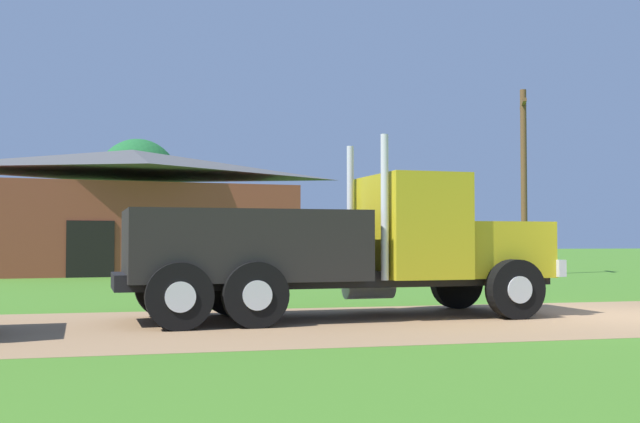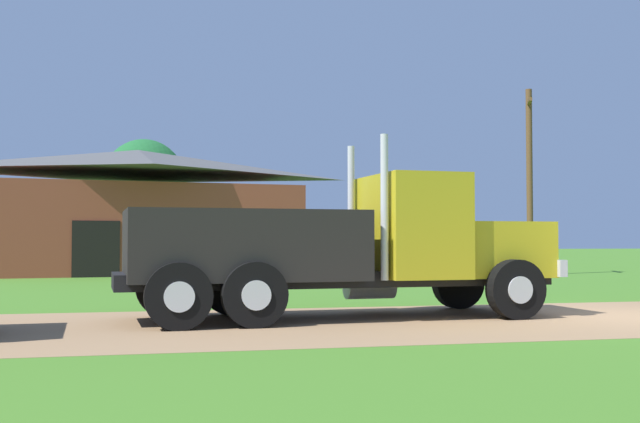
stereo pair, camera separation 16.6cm
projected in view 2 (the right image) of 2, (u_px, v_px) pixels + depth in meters
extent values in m
plane|color=#447A23|center=(624.00, 316.00, 14.87)|extent=(200.00, 200.00, 0.00)
cube|color=#9D7852|center=(624.00, 316.00, 14.87)|extent=(120.00, 6.04, 0.01)
cube|color=black|center=(337.00, 278.00, 14.55)|extent=(8.21, 2.05, 0.28)
cube|color=gold|center=(489.00, 249.00, 15.46)|extent=(1.94, 2.16, 1.06)
cube|color=silver|center=(532.00, 267.00, 15.71)|extent=(0.29, 2.25, 0.32)
cube|color=gold|center=(410.00, 227.00, 15.00)|extent=(1.67, 2.43, 1.95)
cube|color=#2D3D4C|center=(447.00, 207.00, 15.23)|extent=(0.16, 1.95, 0.86)
cylinder|color=silver|center=(351.00, 211.00, 15.65)|extent=(0.14, 0.14, 2.61)
cylinder|color=silver|center=(384.00, 207.00, 13.87)|extent=(0.14, 0.14, 2.61)
cylinder|color=silver|center=(370.00, 286.00, 15.81)|extent=(1.03, 0.58, 0.52)
cube|color=black|center=(243.00, 245.00, 14.07)|extent=(4.30, 2.59, 1.24)
cylinder|color=black|center=(458.00, 283.00, 16.53)|extent=(1.11, 0.37, 1.10)
cylinder|color=silver|center=(455.00, 282.00, 16.68)|extent=(0.50, 0.07, 0.49)
cylinder|color=black|center=(516.00, 289.00, 14.28)|extent=(1.11, 0.37, 1.10)
cylinder|color=silver|center=(520.00, 290.00, 14.13)|extent=(0.50, 0.07, 0.49)
cylinder|color=black|center=(165.00, 288.00, 14.81)|extent=(1.11, 0.37, 1.10)
cylinder|color=silver|center=(164.00, 287.00, 14.96)|extent=(0.50, 0.07, 0.49)
cylinder|color=black|center=(178.00, 296.00, 12.56)|extent=(1.11, 0.37, 1.10)
cylinder|color=silver|center=(179.00, 297.00, 12.40)|extent=(0.50, 0.07, 0.49)
cylinder|color=black|center=(230.00, 287.00, 15.16)|extent=(1.11, 0.37, 1.10)
cylinder|color=silver|center=(229.00, 286.00, 15.31)|extent=(0.50, 0.07, 0.49)
cylinder|color=black|center=(254.00, 295.00, 12.91)|extent=(1.11, 0.37, 1.10)
cylinder|color=silver|center=(256.00, 295.00, 12.76)|extent=(0.50, 0.07, 0.49)
cube|color=#98422D|center=(138.00, 230.00, 34.36)|extent=(13.99, 8.67, 3.79)
pyramid|color=#505050|center=(138.00, 162.00, 34.46)|extent=(14.69, 9.11, 1.09)
cube|color=black|center=(96.00, 249.00, 30.26)|extent=(1.79, 0.27, 2.20)
cylinder|color=brown|center=(530.00, 182.00, 32.46)|extent=(0.26, 0.26, 7.75)
cube|color=brown|center=(529.00, 104.00, 32.58)|extent=(1.04, 2.06, 0.14)
cylinder|color=#513823|center=(144.00, 243.00, 41.38)|extent=(0.44, 0.44, 2.52)
ellipsoid|color=#20642E|center=(144.00, 186.00, 41.49)|extent=(4.52, 4.52, 4.97)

